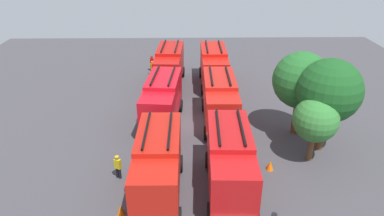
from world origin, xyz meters
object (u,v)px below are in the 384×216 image
(fire_truck_4, at_px, (220,99))
(traffic_cone_0, at_px, (270,165))
(fire_truck_5, at_px, (230,160))
(firefighter_0, at_px, (118,166))
(fire_truck_1, at_px, (162,99))
(fire_truck_2, at_px, (158,163))
(fire_truck_3, at_px, (214,65))
(firefighter_4, at_px, (152,63))
(fire_truck_0, at_px, (169,65))
(tree_2, at_px, (316,120))
(traffic_cone_1, at_px, (121,210))
(firefighter_2, at_px, (152,68))
(tree_0, at_px, (301,80))
(tree_1, at_px, (329,91))

(fire_truck_4, bearing_deg, traffic_cone_0, 23.76)
(fire_truck_5, height_order, firefighter_0, fire_truck_5)
(fire_truck_1, distance_m, fire_truck_2, 8.83)
(fire_truck_3, height_order, firefighter_4, fire_truck_3)
(fire_truck_0, relative_size, fire_truck_1, 0.99)
(fire_truck_5, xyz_separation_m, tree_2, (-3.00, 5.94, 0.98))
(tree_2, bearing_deg, firefighter_0, -82.09)
(fire_truck_3, xyz_separation_m, fire_truck_5, (16.72, -0.28, 0.00))
(fire_truck_5, height_order, traffic_cone_1, fire_truck_5)
(firefighter_2, height_order, tree_2, tree_2)
(fire_truck_4, bearing_deg, fire_truck_0, -151.80)
(tree_0, bearing_deg, tree_1, 26.30)
(fire_truck_4, bearing_deg, tree_2, 47.21)
(fire_truck_2, distance_m, fire_truck_5, 4.21)
(fire_truck_5, distance_m, firefighter_4, 21.89)
(fire_truck_1, relative_size, fire_truck_2, 1.02)
(fire_truck_5, bearing_deg, tree_2, 118.67)
(fire_truck_3, height_order, tree_2, tree_2)
(fire_truck_0, height_order, fire_truck_2, same)
(tree_0, height_order, tree_1, tree_1)
(fire_truck_3, relative_size, tree_2, 1.55)
(fire_truck_4, xyz_separation_m, tree_0, (1.70, 5.77, 2.25))
(firefighter_4, bearing_deg, firefighter_2, 7.36)
(firefighter_2, relative_size, firefighter_4, 0.93)
(fire_truck_0, distance_m, firefighter_0, 16.02)
(fire_truck_0, xyz_separation_m, firefighter_2, (-2.44, -2.00, -1.23))
(firefighter_0, relative_size, traffic_cone_1, 2.46)
(fire_truck_0, xyz_separation_m, tree_2, (13.97, 10.18, 0.98))
(fire_truck_5, height_order, tree_1, tree_1)
(firefighter_0, distance_m, firefighter_4, 19.69)
(tree_0, bearing_deg, tree_2, -0.03)
(fire_truck_4, distance_m, traffic_cone_1, 12.48)
(firefighter_0, bearing_deg, fire_truck_4, 161.91)
(firefighter_4, bearing_deg, fire_truck_3, 58.63)
(traffic_cone_1, bearing_deg, fire_truck_4, 148.82)
(firefighter_4, bearing_deg, fire_truck_5, 17.65)
(fire_truck_0, bearing_deg, fire_truck_4, 30.95)
(fire_truck_1, bearing_deg, traffic_cone_1, -4.04)
(fire_truck_0, bearing_deg, tree_1, 45.61)
(tree_2, distance_m, traffic_cone_0, 4.22)
(fire_truck_3, relative_size, tree_1, 1.06)
(fire_truck_4, relative_size, firefighter_4, 4.05)
(fire_truck_2, height_order, firefighter_2, fire_truck_2)
(fire_truck_3, xyz_separation_m, firefighter_0, (15.50, -7.18, -1.24))
(firefighter_0, height_order, traffic_cone_0, firefighter_0)
(traffic_cone_0, bearing_deg, tree_0, 148.50)
(firefighter_0, bearing_deg, firefighter_4, -155.21)
(fire_truck_5, distance_m, traffic_cone_0, 3.96)
(fire_truck_5, height_order, traffic_cone_0, fire_truck_5)
(firefighter_0, bearing_deg, firefighter_2, -155.88)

